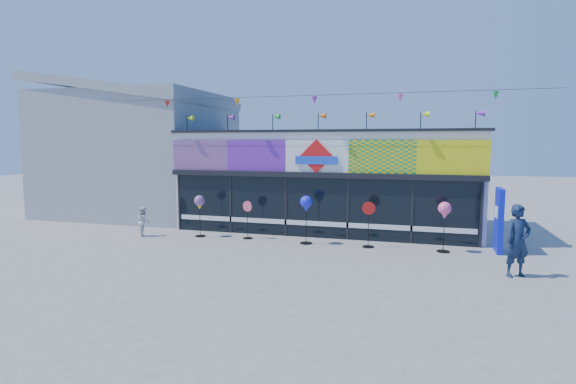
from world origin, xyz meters
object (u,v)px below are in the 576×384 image
at_px(blue_sign, 499,220).
at_px(spinner_4, 445,212).
at_px(spinner_0, 200,204).
at_px(child, 144,221).
at_px(spinner_1, 248,219).
at_px(adult_man, 518,241).
at_px(spinner_2, 306,205).
at_px(spinner_3, 369,223).

bearing_deg(blue_sign, spinner_4, -161.37).
xyz_separation_m(spinner_0, child, (-2.16, -0.49, -0.71)).
distance_m(spinner_1, child, 4.11).
bearing_deg(adult_man, spinner_4, 99.57).
bearing_deg(spinner_1, child, -170.90).
distance_m(blue_sign, adult_man, 2.88).
height_order(spinner_2, spinner_3, spinner_2).
xyz_separation_m(blue_sign, spinner_1, (-8.72, -0.40, -0.31)).
bearing_deg(spinner_2, spinner_1, 174.78).
bearing_deg(spinner_2, spinner_4, 0.90).
relative_size(spinner_0, child, 1.41).
relative_size(spinner_0, spinner_2, 0.92).
distance_m(blue_sign, spinner_0, 10.64).
bearing_deg(blue_sign, spinner_3, -171.13).
xyz_separation_m(blue_sign, spinner_4, (-1.73, -0.54, 0.28)).
distance_m(spinner_1, spinner_3, 4.52).
xyz_separation_m(spinner_2, child, (-6.38, -0.44, -0.82)).
height_order(spinner_2, adult_man, adult_man).
height_order(spinner_2, spinner_4, spinner_2).
xyz_separation_m(spinner_0, spinner_3, (6.42, 0.00, -0.44)).
height_order(spinner_1, adult_man, adult_man).
height_order(spinner_3, child, spinner_3).
bearing_deg(spinner_2, adult_man, -19.50).
bearing_deg(spinner_0, spinner_4, 0.11).
bearing_deg(spinner_3, adult_man, -28.96).
relative_size(spinner_1, spinner_4, 0.85).
relative_size(spinner_1, spinner_2, 0.83).
xyz_separation_m(spinner_3, adult_man, (4.22, -2.33, 0.14)).
xyz_separation_m(blue_sign, spinner_0, (-10.62, -0.55, 0.21)).
distance_m(spinner_1, adult_man, 9.09).
height_order(spinner_1, child, spinner_1).
xyz_separation_m(blue_sign, child, (-12.78, -1.05, -0.50)).
height_order(blue_sign, spinner_4, blue_sign).
height_order(spinner_2, child, spinner_2).
relative_size(spinner_3, child, 1.40).
xyz_separation_m(spinner_2, adult_man, (6.42, -2.27, -0.40)).
relative_size(spinner_3, spinner_4, 0.95).
xyz_separation_m(blue_sign, spinner_2, (-6.40, -0.61, 0.32)).
relative_size(spinner_0, adult_man, 0.81).
bearing_deg(child, spinner_3, -131.41).
relative_size(spinner_0, spinner_1, 1.11).
bearing_deg(child, adult_man, -142.90).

